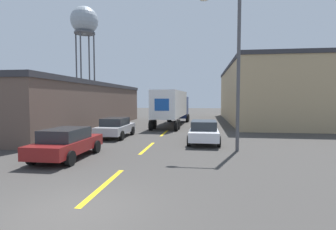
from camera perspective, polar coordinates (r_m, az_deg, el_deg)
ground_plane at (r=7.88m, az=-19.76°, el=-19.15°), size 160.00×160.00×0.00m
road_centerline at (r=16.26m, az=-4.53°, el=-7.15°), size 0.20×17.99×0.01m
warehouse_left at (r=29.90m, az=-20.99°, el=2.01°), size 8.99×24.85×4.69m
warehouse_right at (r=38.18m, az=23.17°, el=4.23°), size 14.05×25.42×7.35m
semi_truck at (r=29.79m, az=1.00°, el=2.17°), size 3.24×12.44×3.87m
parked_car_left_far at (r=20.99m, az=-11.32°, el=-2.58°), size 2.10×4.68×1.53m
parked_car_right_mid at (r=18.07m, az=7.79°, el=-3.52°), size 2.10×4.68×1.53m
parked_car_left_near at (r=14.25m, az=-21.18°, el=-5.62°), size 2.10×4.68×1.53m
water_tower at (r=56.03m, az=-17.73°, el=18.63°), size 5.25×5.25×20.81m
street_lamp at (r=15.65m, az=14.22°, el=11.12°), size 2.35×0.32×8.94m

